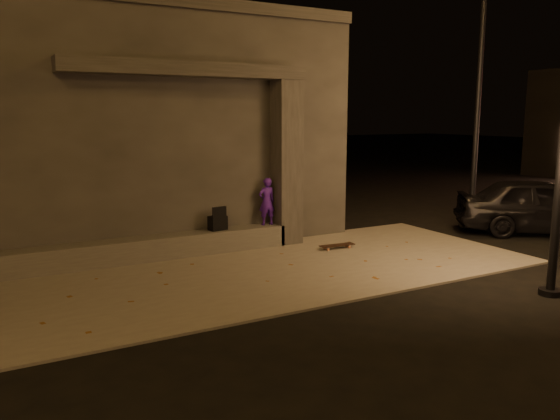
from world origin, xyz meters
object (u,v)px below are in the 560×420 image
backpack (218,222)px  car_a (543,206)px  column (287,163)px  skateboard (337,245)px  skateboarder (267,201)px

backpack → car_a: 8.01m
column → skateboard: 2.14m
skateboarder → backpack: (-1.17, 0.00, -0.35)m
backpack → skateboard: (2.33, -1.07, -0.55)m
column → skateboarder: bearing=180.0°
backpack → car_a: size_ratio=0.13×
column → backpack: bearing=180.0°
backpack → car_a: bearing=-23.9°
skateboarder → car_a: 6.90m
column → skateboard: size_ratio=4.46×
backpack → skateboard: 2.62m
backpack → skateboarder: bearing=-9.0°
skateboard → column: bearing=125.1°
skateboarder → skateboard: skateboarder is taller
skateboard → car_a: 5.54m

